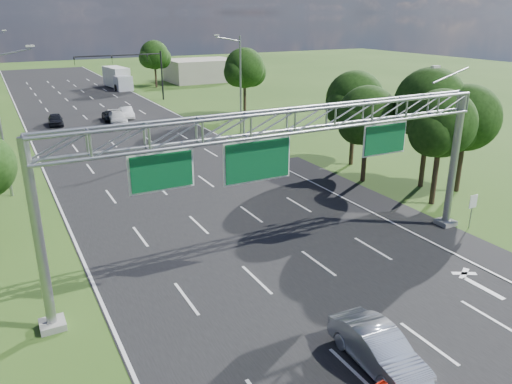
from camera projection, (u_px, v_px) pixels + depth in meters
ground at (169, 173)px, 40.25m from camera, size 220.00×220.00×0.00m
road at (169, 173)px, 40.25m from camera, size 18.00×180.00×0.02m
road_flare at (405, 217)px, 31.47m from camera, size 3.00×30.00×0.02m
sign_gantry at (292, 134)px, 23.11m from camera, size 23.50×1.00×9.56m
regulatory_sign at (473, 204)px, 29.42m from camera, size 0.60×0.08×2.10m
traffic_signal at (137, 65)px, 70.87m from camera, size 12.21×0.24×7.00m
streetlight_l_near at (2, 117)px, 33.37m from camera, size 2.97×0.22×10.16m
streetlight_r_mid at (239, 80)px, 51.66m from camera, size 2.97×0.22×10.16m
tree_cluster_right at (409, 113)px, 36.00m from camera, size 9.91×14.60×8.68m
tree_verge_rd at (245, 70)px, 60.42m from camera, size 5.76×4.80×8.28m
tree_verge_re at (155, 56)px, 84.61m from camera, size 5.76×4.80×7.84m
building_right at (201, 70)px, 93.37m from camera, size 12.00×9.00×4.00m
silver_sedan at (379, 349)px, 18.02m from camera, size 1.77×4.51×1.46m
car_queue_a at (117, 118)px, 58.00m from camera, size 2.29×4.75×1.33m
car_queue_b at (111, 116)px, 59.56m from camera, size 2.12×4.04×1.09m
car_queue_c at (56, 120)px, 56.93m from camera, size 1.85×3.97×1.32m
car_queue_d at (127, 113)px, 61.03m from camera, size 1.69×4.01×1.29m
box_truck at (118, 78)px, 84.90m from camera, size 3.40×9.29×3.42m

